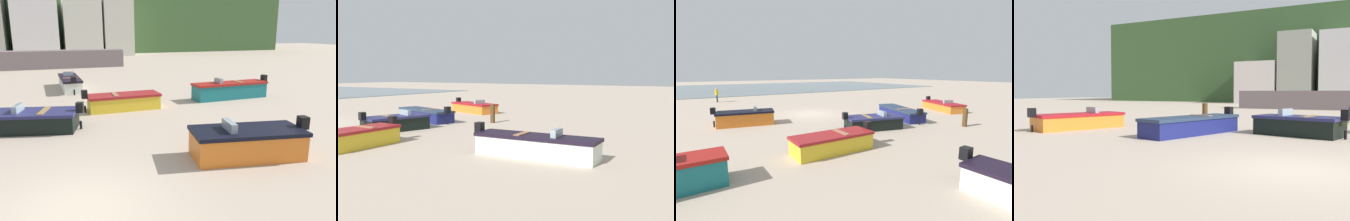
# 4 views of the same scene
# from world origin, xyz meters

# --- Properties ---
(boat_orange_1) EXTENTS (2.84, 4.55, 1.06)m
(boat_orange_1) POSITION_xyz_m (-10.89, 4.69, 0.38)
(boat_orange_1) COLOR orange
(boat_orange_1) RESTS_ON ground
(boat_navy_2) EXTENTS (2.65, 5.13, 1.07)m
(boat_navy_2) POSITION_xyz_m (-5.09, 5.10, 0.38)
(boat_navy_2) COLOR navy
(boat_navy_2) RESTS_ON ground
(boat_black_4) EXTENTS (3.76, 2.39, 1.11)m
(boat_black_4) POSITION_xyz_m (-1.10, 6.69, 0.41)
(boat_black_4) COLOR black
(boat_black_4) RESTS_ON ground
(boat_white_5) EXTENTS (1.39, 4.92, 1.14)m
(boat_white_5) POSITION_xyz_m (0.88, 16.10, 0.43)
(boat_white_5) COLOR white
(boat_white_5) RESTS_ON ground
(boat_yellow_6) EXTENTS (3.89, 1.40, 1.11)m
(boat_yellow_6) POSITION_xyz_m (3.02, 8.95, 0.41)
(boat_yellow_6) COLOR gold
(boat_yellow_6) RESTS_ON ground
(mooring_post_near_water) EXTENTS (0.29, 0.29, 1.15)m
(mooring_post_near_water) POSITION_xyz_m (-6.41, 9.40, 0.57)
(mooring_post_near_water) COLOR #4B331A
(mooring_post_near_water) RESTS_ON ground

